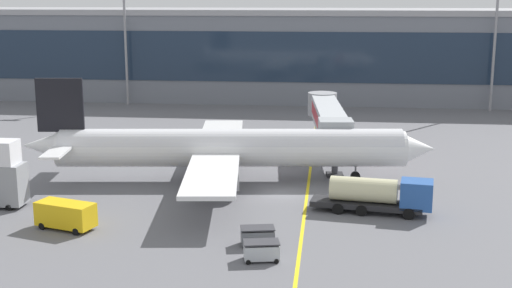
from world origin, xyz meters
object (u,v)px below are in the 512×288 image
Objects in this scene: main_airliner at (229,148)px; fuel_tanker at (380,195)px; baggage_cart_1 at (258,236)px; crew_van at (67,214)px; baggage_cart_0 at (261,250)px.

main_airliner is 17.94m from fuel_tanker.
crew_van is at bearing 172.75° from baggage_cart_1.
baggage_cart_0 is (5.69, -21.91, -2.83)m from main_airliner.
fuel_tanker reaches higher than baggage_cart_0.
fuel_tanker is 3.81× the size of baggage_cart_0.
baggage_cart_1 is (-10.06, -9.31, -0.96)m from fuel_tanker.
main_airliner is 14.99× the size of baggage_cart_1.
main_airliner is at bearing 104.56° from baggage_cart_0.
crew_van is 17.78m from baggage_cart_0.
main_airliner is at bearing 105.11° from baggage_cart_1.
crew_van is (-26.42, -7.22, -0.43)m from fuel_tanker.
baggage_cart_1 is at bearing 101.22° from baggage_cart_0.
fuel_tanker is 27.40m from crew_van.
fuel_tanker is (15.13, -9.46, -1.87)m from main_airliner.
crew_van is 1.86× the size of baggage_cart_0.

